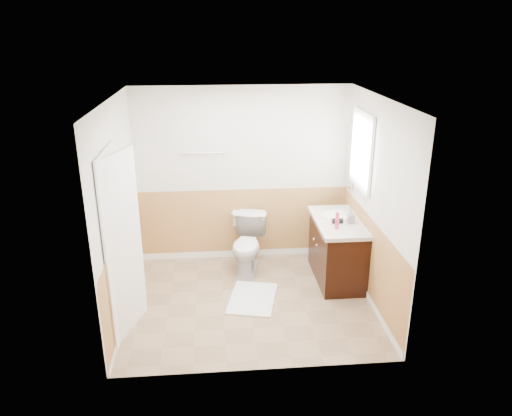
{
  "coord_description": "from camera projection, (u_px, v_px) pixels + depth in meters",
  "views": [
    {
      "loc": [
        -0.39,
        -5.3,
        3.24
      ],
      "look_at": [
        0.1,
        0.25,
        1.15
      ],
      "focal_mm": 34.28,
      "sensor_mm": 36.0,
      "label": 1
    }
  ],
  "objects": [
    {
      "name": "toilet",
      "position": [
        248.0,
        245.0,
        6.75
      ],
      "size": [
        0.6,
        0.84,
        0.78
      ],
      "primitive_type": "imported",
      "rotation": [
        0.0,
        0.0,
        -0.23
      ],
      "color": "silver",
      "rests_on": "floor"
    },
    {
      "name": "vanity_knob_right",
      "position": [
        314.0,
        239.0,
        6.55
      ],
      "size": [
        0.03,
        0.03,
        0.03
      ],
      "primitive_type": "sphere",
      "color": "silver",
      "rests_on": "vanity_cabinet"
    },
    {
      "name": "wainscot_left",
      "position": [
        125.0,
        270.0,
        5.81
      ],
      "size": [
        0.0,
        2.6,
        2.6
      ],
      "primitive_type": "plane",
      "rotation": [
        1.57,
        0.0,
        1.57
      ],
      "color": "#C2814D",
      "rests_on": "floor"
    },
    {
      "name": "hair_dryer_handle",
      "position": [
        334.0,
        222.0,
        6.31
      ],
      "size": [
        0.03,
        0.03,
        0.07
      ],
      "primitive_type": "cylinder",
      "color": "black",
      "rests_on": "countertop"
    },
    {
      "name": "door_frame",
      "position": [
        115.0,
        246.0,
        5.21
      ],
      "size": [
        0.02,
        0.92,
        2.1
      ],
      "primitive_type": "cube",
      "color": "white",
      "rests_on": "wall_left"
    },
    {
      "name": "wall_back",
      "position": [
        242.0,
        176.0,
        6.88
      ],
      "size": [
        3.0,
        0.0,
        3.0
      ],
      "primitive_type": "plane",
      "rotation": [
        1.57,
        0.0,
        0.0
      ],
      "color": "silver",
      "rests_on": "floor"
    },
    {
      "name": "countertop",
      "position": [
        338.0,
        222.0,
        6.38
      ],
      "size": [
        0.6,
        1.15,
        0.05
      ],
      "primitive_type": "cube",
      "color": "beige",
      "rests_on": "vanity_cabinet"
    },
    {
      "name": "ceiling",
      "position": [
        249.0,
        99.0,
        5.23
      ],
      "size": [
        3.0,
        3.0,
        0.0
      ],
      "primitive_type": "plane",
      "rotation": [
        3.14,
        0.0,
        0.0
      ],
      "color": "white",
      "rests_on": "floor"
    },
    {
      "name": "towel_bar",
      "position": [
        202.0,
        153.0,
        6.67
      ],
      "size": [
        0.62,
        0.02,
        0.02
      ],
      "primitive_type": "cylinder",
      "rotation": [
        0.0,
        1.57,
        0.0
      ],
      "color": "silver",
      "rests_on": "wall_back"
    },
    {
      "name": "sink_basin",
      "position": [
        336.0,
        215.0,
        6.51
      ],
      "size": [
        0.36,
        0.36,
        0.02
      ],
      "primitive_type": "cylinder",
      "color": "white",
      "rests_on": "countertop"
    },
    {
      "name": "wall_left",
      "position": [
        118.0,
        212.0,
        5.55
      ],
      "size": [
        0.0,
        3.0,
        3.0
      ],
      "primitive_type": "plane",
      "rotation": [
        1.57,
        0.0,
        1.57
      ],
      "color": "silver",
      "rests_on": "floor"
    },
    {
      "name": "vanity_knob_left",
      "position": [
        317.0,
        245.0,
        6.36
      ],
      "size": [
        0.03,
        0.03,
        0.03
      ],
      "primitive_type": "sphere",
      "color": "silver",
      "rests_on": "vanity_cabinet"
    },
    {
      "name": "window_frame",
      "position": [
        362.0,
        151.0,
        6.16
      ],
      "size": [
        0.04,
        0.8,
        1.0
      ],
      "primitive_type": "cube",
      "color": "white",
      "rests_on": "wall_right"
    },
    {
      "name": "bath_mat",
      "position": [
        252.0,
        298.0,
        6.15
      ],
      "size": [
        0.72,
        0.91,
        0.02
      ],
      "primitive_type": "cube",
      "rotation": [
        0.0,
        0.0,
        -0.23
      ],
      "color": "white",
      "rests_on": "floor"
    },
    {
      "name": "window_glass",
      "position": [
        363.0,
        151.0,
        6.17
      ],
      "size": [
        0.01,
        0.7,
        0.9
      ],
      "primitive_type": "cube",
      "color": "white",
      "rests_on": "wall_right"
    },
    {
      "name": "mirror_panel",
      "position": [
        350.0,
        156.0,
        6.71
      ],
      "size": [
        0.02,
        0.35,
        0.9
      ],
      "primitive_type": "cube",
      "color": "silver",
      "rests_on": "wall_right"
    },
    {
      "name": "wainscot_front",
      "position": [
        260.0,
        326.0,
        4.73
      ],
      "size": [
        3.0,
        0.0,
        3.0
      ],
      "primitive_type": "plane",
      "rotation": [
        -1.57,
        0.0,
        0.0
      ],
      "color": "#C2814D",
      "rests_on": "floor"
    },
    {
      "name": "tp_holder_bar",
      "position": [
        236.0,
        214.0,
        7.0
      ],
      "size": [
        0.14,
        0.02,
        0.02
      ],
      "primitive_type": "cylinder",
      "rotation": [
        0.0,
        1.57,
        0.0
      ],
      "color": "silver",
      "rests_on": "wall_back"
    },
    {
      "name": "soap_dispenser",
      "position": [
        351.0,
        217.0,
        6.25
      ],
      "size": [
        0.08,
        0.09,
        0.18
      ],
      "primitive_type": "imported",
      "rotation": [
        0.0,
        0.0,
        0.02
      ],
      "color": "gray",
      "rests_on": "countertop"
    },
    {
      "name": "tp_sheet",
      "position": [
        236.0,
        221.0,
        7.04
      ],
      "size": [
        0.1,
        0.01,
        0.16
      ],
      "primitive_type": "cube",
      "color": "white",
      "rests_on": "tp_roll"
    },
    {
      "name": "lotion_bottle",
      "position": [
        337.0,
        220.0,
        6.08
      ],
      "size": [
        0.05,
        0.05,
        0.22
      ],
      "primitive_type": "cylinder",
      "color": "#D63758",
      "rests_on": "countertop"
    },
    {
      "name": "floor",
      "position": [
        250.0,
        301.0,
        6.11
      ],
      "size": [
        3.0,
        3.0,
        0.0
      ],
      "primitive_type": "plane",
      "color": "#8C7051",
      "rests_on": "ground"
    },
    {
      "name": "wainscot_right",
      "position": [
        369.0,
        261.0,
        6.06
      ],
      "size": [
        0.0,
        2.6,
        2.6
      ],
      "primitive_type": "plane",
      "rotation": [
        1.57,
        0.0,
        -1.57
      ],
      "color": "#C2814D",
      "rests_on": "floor"
    },
    {
      "name": "door_knob",
      "position": [
        133.0,
        240.0,
        5.56
      ],
      "size": [
        0.06,
        0.06,
        0.06
      ],
      "primitive_type": "sphere",
      "color": "silver",
      "rests_on": "door"
    },
    {
      "name": "wainscot_back",
      "position": [
        243.0,
        225.0,
        7.14
      ],
      "size": [
        3.0,
        0.0,
        3.0
      ],
      "primitive_type": "plane",
      "rotation": [
        1.57,
        0.0,
        0.0
      ],
      "color": "#C2814D",
      "rests_on": "floor"
    },
    {
      "name": "wall_right",
      "position": [
        375.0,
        204.0,
        5.79
      ],
      "size": [
        0.0,
        3.0,
        3.0
      ],
      "primitive_type": "plane",
      "rotation": [
        1.57,
        0.0,
        -1.57
      ],
      "color": "silver",
      "rests_on": "floor"
    },
    {
      "name": "wall_front",
      "position": [
        260.0,
        257.0,
        4.46
      ],
      "size": [
        3.0,
        0.0,
        3.0
      ],
      "primitive_type": "plane",
      "rotation": [
        -1.57,
        0.0,
        0.0
      ],
      "color": "silver",
      "rests_on": "floor"
    },
    {
      "name": "hair_dryer_body",
      "position": [
        337.0,
        221.0,
        6.26
      ],
      "size": [
        0.14,
        0.07,
        0.07
      ],
      "primitive_type": "cylinder",
      "rotation": [
        0.0,
        1.57,
        0.0
      ],
      "color": "black",
      "rests_on": "countertop"
    },
    {
      "name": "tp_roll",
      "position": [
        236.0,
        214.0,
        7.0
      ],
      "size": [
        0.1,
        0.11,
        0.11
      ],
      "primitive_type": "cylinder",
      "rotation": [
        0.0,
        1.57,
        0.0
      ],
      "color": "white",
      "rests_on": "tp_holder_bar"
    },
    {
      "name": "faucet",
      "position": [
        350.0,
        211.0,
        6.51
      ],
      "size": [
        0.02,
        0.02,
        0.14
      ],
      "primitive_type": "cylinder",
      "color": "#BABAC1",
      "rests_on": "countertop"
    },
    {
      "name": "door",
      "position": [
        122.0,
        247.0,
        5.22
      ],
      "size": [
        0.29,
        0.78,
        2.04
      ],
      "primitive_type": "cube",
      "rotation": [
        0.0,
        0.0,
        -0.31
      ],
      "color": "white",
      "rests_on": "wall_left"
    },
    {
      "name": "vanity_cabinet",
      "position": [
        337.0,
        251.0,
        6.53
      ],
      "size": [
        0.55,
        1.1,
        0.8
      ],
      "primitive_type": "cube",
      "color": "black",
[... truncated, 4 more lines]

